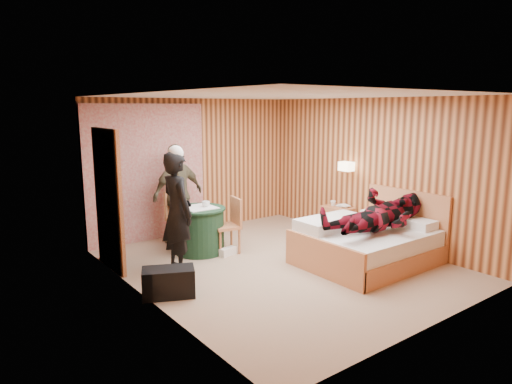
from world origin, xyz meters
TOP-DOWN VIEW (x-y plane):
  - floor at (0.00, 0.00)m, footprint 4.20×5.00m
  - ceiling at (0.00, 0.00)m, footprint 4.20×5.00m
  - wall_back at (0.00, 2.50)m, footprint 4.20×0.02m
  - wall_left at (-2.10, 0.00)m, footprint 0.02×5.00m
  - wall_right at (2.10, 0.00)m, footprint 0.02×5.00m
  - curtain at (-1.00, 2.43)m, footprint 2.20×0.08m
  - doorway at (-2.06, 1.40)m, footprint 0.06×0.90m
  - wall_lamp at (1.92, 0.45)m, footprint 0.26×0.24m
  - bed at (1.13, -0.72)m, footprint 1.96×1.50m
  - nightstand at (1.88, 0.58)m, footprint 0.42×0.56m
  - round_table at (-0.65, 1.25)m, footprint 0.85×0.85m
  - chair_far at (-0.68, 1.92)m, footprint 0.55×0.55m
  - chair_near at (-0.23, 0.97)m, footprint 0.48×0.48m
  - duffel_bag at (-1.85, -0.06)m, footprint 0.73×0.58m
  - sneaker_left at (-0.37, 1.20)m, footprint 0.31×0.14m
  - sneaker_right at (-0.38, 0.83)m, footprint 0.31×0.17m
  - woman_standing at (-1.32, 0.68)m, footprint 0.43×0.65m
  - man_at_table at (-0.65, 1.96)m, footprint 1.07×0.60m
  - man_on_bed at (1.15, -0.94)m, footprint 0.86×0.67m
  - book_lower at (1.88, 0.53)m, footprint 0.19×0.24m
  - book_upper at (1.88, 0.53)m, footprint 0.23×0.27m
  - cup_nightstand at (1.88, 0.71)m, footprint 0.12×0.12m
  - cup_table at (-0.55, 1.20)m, footprint 0.15×0.15m

SIDE VIEW (x-z plane):
  - floor at x=0.00m, z-range -0.01..0.01m
  - sneaker_right at x=-0.38m, z-range 0.00..0.13m
  - sneaker_left at x=-0.37m, z-range 0.00..0.13m
  - duffel_bag at x=-1.85m, z-range 0.00..0.36m
  - nightstand at x=1.88m, z-range 0.01..0.55m
  - bed at x=1.13m, z-range -0.22..0.81m
  - round_table at x=-0.65m, z-range 0.00..0.76m
  - chair_near at x=-0.23m, z-range 0.07..0.97m
  - chair_far at x=-0.68m, z-range 0.07..1.00m
  - book_lower at x=1.88m, z-range 0.54..0.57m
  - book_upper at x=1.88m, z-range 0.57..0.58m
  - cup_nightstand at x=1.88m, z-range 0.54..0.64m
  - cup_table at x=-0.55m, z-range 0.76..0.85m
  - man_at_table at x=-0.65m, z-range 0.00..1.72m
  - woman_standing at x=-1.32m, z-range 0.00..1.74m
  - man_on_bed at x=1.15m, z-range 0.06..1.83m
  - doorway at x=-2.06m, z-range 0.00..2.05m
  - curtain at x=-1.00m, z-range 0.00..2.40m
  - wall_back at x=0.00m, z-range 0.00..2.50m
  - wall_left at x=-2.10m, z-range 0.00..2.50m
  - wall_right at x=2.10m, z-range 0.00..2.50m
  - wall_lamp at x=1.92m, z-range 1.22..1.38m
  - ceiling at x=0.00m, z-range 2.50..2.50m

